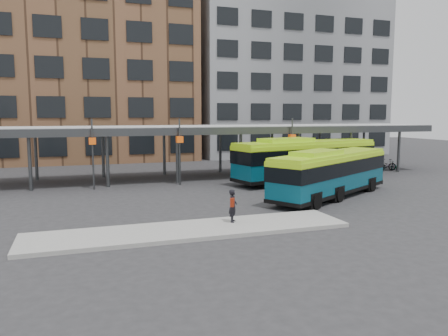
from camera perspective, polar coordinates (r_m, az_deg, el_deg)
ground at (r=23.77m, az=6.78°, el=-5.37°), size 120.00×120.00×0.00m
boarding_island at (r=19.15m, az=-4.36°, el=-8.10°), size 14.00×3.00×0.18m
canopy at (r=35.26m, az=-2.32°, el=5.10°), size 40.00×6.53×4.80m
building_brick at (r=53.24m, az=-19.16°, el=13.01°), size 26.00×14.00×22.00m
building_grey at (r=59.20m, az=7.51°, el=11.71°), size 24.00×14.00×20.00m
bus_front at (r=27.57m, az=13.79°, el=-0.52°), size 10.58×7.44×3.00m
bus_rear at (r=33.67m, az=10.65°, el=1.21°), size 12.46×5.32×3.36m
pedestrian at (r=19.97m, az=1.17°, el=-4.93°), size 0.58×0.65×1.50m
bike_rack at (r=40.89m, az=17.14°, el=0.23°), size 7.91×1.39×1.07m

